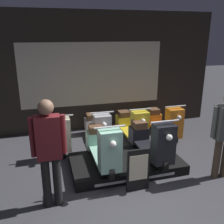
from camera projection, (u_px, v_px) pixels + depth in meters
ground_plane at (141, 208)px, 3.91m from camera, size 30.00×30.00×0.00m
shop_wall_back at (93, 72)px, 6.78m from camera, size 7.04×0.09×3.20m
display_platform at (126, 163)px, 5.06m from camera, size 2.20×1.18×0.20m
scooter_display_left at (103, 146)px, 4.73m from camera, size 0.53×1.61×0.98m
scooter_display_right at (151, 141)px, 4.98m from camera, size 0.53×1.61×0.98m
scooter_backrow_0 at (60, 133)px, 5.88m from camera, size 0.53×1.61×0.98m
scooter_backrow_1 at (97, 129)px, 6.11m from camera, size 0.53×1.61×0.98m
scooter_backrow_2 at (132, 126)px, 6.33m from camera, size 0.53×1.61×0.98m
scooter_backrow_3 at (164, 122)px, 6.56m from camera, size 0.53×1.61×0.98m
person_left_browsing at (49, 147)px, 3.70m from camera, size 0.53×0.23×1.74m
price_sign_board at (138, 170)px, 4.25m from camera, size 0.40×0.04×0.78m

